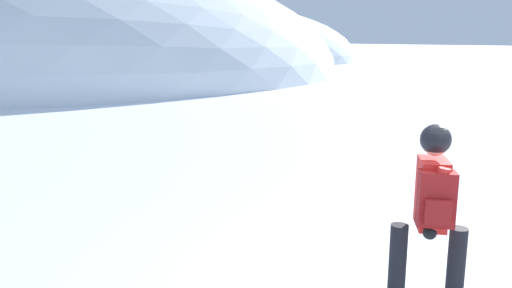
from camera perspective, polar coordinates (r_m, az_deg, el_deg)
name	(u,v)px	position (r m, az deg, el deg)	size (l,w,h in m)	color
ridge_peak_main	(49,74)	(37.17, -22.07, 7.23)	(39.84, 35.86, 15.49)	silver
ridge_peak_far	(217,61)	(54.40, -4.38, 9.22)	(30.45, 27.41, 11.45)	silver
snowboarder_main	(430,219)	(4.51, 18.91, -7.97)	(1.40, 1.37, 1.71)	#23B7A3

